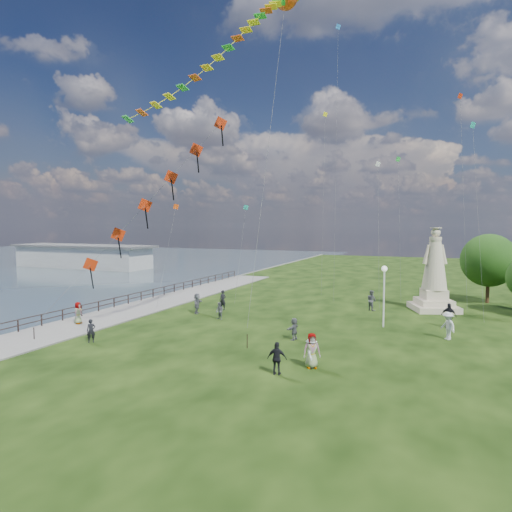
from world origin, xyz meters
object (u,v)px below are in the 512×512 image
at_px(person_11, 294,329).
at_px(person_0, 91,331).
at_px(person_7, 371,300).
at_px(person_1, 220,311).
at_px(person_3, 277,358).
at_px(lamppost, 384,283).
at_px(person_6, 223,300).
at_px(person_9, 449,315).
at_px(person_4, 312,351).
at_px(statue, 434,279).
at_px(person_10, 78,314).
at_px(person_8, 448,326).
at_px(pier_pavilion, 83,256).
at_px(person_2, 311,353).
at_px(person_5, 197,303).

bearing_deg(person_11, person_0, -53.73).
bearing_deg(person_11, person_7, 175.07).
relative_size(person_1, person_3, 0.84).
bearing_deg(lamppost, person_6, 175.31).
height_order(lamppost, person_9, lamppost).
bearing_deg(person_6, lamppost, 1.42).
relative_size(person_4, person_11, 1.27).
distance_m(statue, person_11, 17.14).
bearing_deg(person_10, person_8, -87.97).
distance_m(person_4, person_9, 14.81).
height_order(person_1, person_6, person_6).
xyz_separation_m(lamppost, person_7, (-1.74, 6.20, -2.46)).
bearing_deg(person_8, person_11, -106.30).
xyz_separation_m(pier_pavilion, person_2, (57.25, -41.02, -1.01)).
xyz_separation_m(person_10, person_11, (16.91, 2.41, -0.10)).
height_order(person_2, person_11, person_2).
relative_size(person_6, person_10, 1.07).
distance_m(lamppost, person_11, 8.48).
bearing_deg(person_10, statue, -68.26).
relative_size(person_6, person_9, 0.97).
distance_m(person_5, person_7, 15.85).
bearing_deg(person_7, person_6, 60.04).
bearing_deg(person_0, person_10, 98.60).
bearing_deg(person_6, person_9, 7.63).
xyz_separation_m(lamppost, person_8, (4.47, -2.01, -2.46)).
bearing_deg(statue, person_5, -174.14).
bearing_deg(person_4, pier_pavilion, 116.56).
distance_m(person_5, person_8, 20.28).
bearing_deg(person_6, person_8, -3.48).
bearing_deg(pier_pavilion, person_3, -37.45).
bearing_deg(person_4, person_1, 111.97).
bearing_deg(person_5, person_4, -141.76).
distance_m(person_7, person_9, 7.78).
bearing_deg(person_3, person_2, -133.01).
distance_m(statue, person_5, 21.65).
relative_size(lamppost, person_9, 2.50).
distance_m(person_6, person_9, 19.04).
bearing_deg(person_3, pier_pavilion, -44.13).
height_order(pier_pavilion, statue, statue).
relative_size(pier_pavilion, person_4, 15.58).
relative_size(person_5, person_6, 0.99).
bearing_deg(pier_pavilion, person_1, -34.56).
relative_size(statue, person_3, 4.38).
bearing_deg(person_4, lamppost, 49.53).
distance_m(person_1, person_3, 13.65).
height_order(person_4, person_6, person_4).
distance_m(person_0, person_4, 14.93).
bearing_deg(person_2, person_5, 40.55).
distance_m(person_3, person_8, 13.86).
distance_m(pier_pavilion, lamppost, 66.85).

